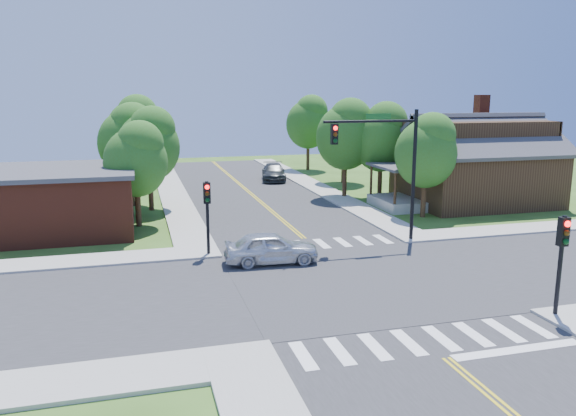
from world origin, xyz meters
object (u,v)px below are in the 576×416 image
object	(u,v)px
signal_mast_ne	(386,154)
house_ne	(475,159)
signal_pole_nw	(207,204)
car_silver	(271,248)
car_dgrey	(274,173)
signal_pole_se	(562,247)

from	to	relation	value
signal_mast_ne	house_ne	distance (m)	14.23
signal_pole_nw	car_silver	bearing A→B (deg)	-37.27
signal_mast_ne	signal_pole_nw	bearing A→B (deg)	-179.93
signal_pole_nw	car_dgrey	bearing A→B (deg)	68.60
signal_mast_ne	signal_pole_se	xyz separation A→B (m)	(1.69, -11.21, -2.19)
signal_pole_se	house_ne	xyz separation A→B (m)	(9.51, 19.86, 0.67)
signal_mast_ne	car_silver	bearing A→B (deg)	-162.89
signal_pole_se	car_dgrey	xyz separation A→B (m)	(-2.10, 34.42, -1.90)
house_ne	signal_pole_se	bearing A→B (deg)	-115.58
signal_mast_ne	house_ne	size ratio (longest dim) A/B	0.55
signal_pole_nw	car_silver	world-z (taller)	signal_pole_nw
signal_mast_ne	signal_pole_se	size ratio (longest dim) A/B	1.89
signal_pole_se	car_silver	distance (m)	12.59
signal_pole_nw	house_ne	world-z (taller)	house_ne
signal_mast_ne	signal_pole_se	bearing A→B (deg)	-81.44
signal_pole_se	car_dgrey	world-z (taller)	signal_pole_se
car_silver	car_dgrey	distance (m)	26.08
signal_pole_nw	car_dgrey	distance (m)	25.01
signal_mast_ne	car_silver	xyz separation A→B (m)	(-6.78, -2.09, -4.09)
signal_pole_se	house_ne	bearing A→B (deg)	64.42
house_ne	car_silver	distance (m)	21.10
signal_pole_se	car_dgrey	distance (m)	34.53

